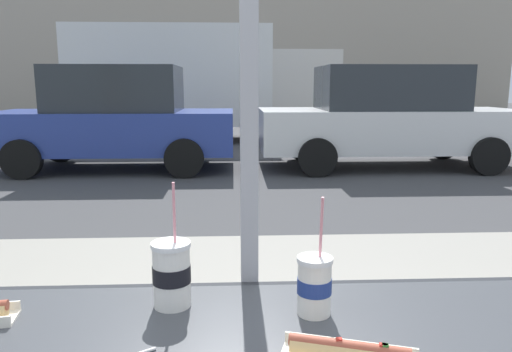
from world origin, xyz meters
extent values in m
plane|color=#424244|center=(0.00, 8.00, 0.00)|extent=(60.00, 60.00, 0.00)
cube|color=#9E998E|center=(0.00, 1.60, 0.06)|extent=(16.00, 2.80, 0.12)
cube|color=#2A2C30|center=(0.00, 0.03, 0.92)|extent=(2.07, 0.02, 0.02)
cube|color=#9E9EA3|center=(0.00, 0.08, 1.62)|extent=(0.05, 0.08, 1.39)
cube|color=#A89E8E|center=(0.00, 23.66, 3.20)|extent=(28.00, 1.20, 6.40)
cylinder|color=white|center=(-0.20, -0.10, 1.01)|extent=(0.09, 0.09, 0.16)
cylinder|color=black|center=(-0.20, -0.10, 1.01)|extent=(0.10, 0.10, 0.04)
cylinder|color=black|center=(-0.20, -0.10, 1.08)|extent=(0.09, 0.09, 0.01)
cylinder|color=white|center=(-0.20, -0.10, 1.09)|extent=(0.10, 0.10, 0.01)
cylinder|color=pink|center=(-0.19, -0.11, 1.15)|extent=(0.01, 0.03, 0.20)
cylinder|color=white|center=(0.15, -0.16, 0.99)|extent=(0.08, 0.08, 0.14)
cylinder|color=navy|center=(0.15, -0.16, 1.00)|extent=(0.09, 0.09, 0.04)
cylinder|color=black|center=(0.15, -0.16, 1.06)|extent=(0.07, 0.07, 0.01)
cylinder|color=white|center=(0.15, -0.16, 1.07)|extent=(0.09, 0.09, 0.01)
cylinder|color=pink|center=(0.16, -0.17, 1.13)|extent=(0.01, 0.05, 0.20)
cube|color=silver|center=(0.20, -0.34, 0.94)|extent=(0.27, 0.09, 0.03)
cylinder|color=tan|center=(0.19, -0.39, 0.95)|extent=(0.24, 0.11, 0.04)
cylinder|color=#9E4733|center=(0.19, -0.39, 0.96)|extent=(0.24, 0.10, 0.03)
cube|color=red|center=(0.25, -0.41, 0.98)|extent=(0.01, 0.01, 0.01)
cube|color=#337A2D|center=(0.25, -0.41, 0.98)|extent=(0.01, 0.01, 0.01)
cube|color=#337A2D|center=(0.25, -0.41, 0.98)|extent=(0.02, 0.01, 0.01)
cube|color=red|center=(0.17, -0.38, 0.98)|extent=(0.01, 0.01, 0.01)
cube|color=#283D93|center=(-2.13, 7.39, 0.68)|extent=(4.16, 1.78, 0.71)
cube|color=#282D33|center=(-2.07, 7.39, 1.42)|extent=(2.16, 1.57, 0.78)
cylinder|color=black|center=(-0.84, 8.28, 0.32)|extent=(0.64, 0.18, 0.64)
cylinder|color=black|center=(-0.84, 6.50, 0.32)|extent=(0.64, 0.18, 0.64)
cylinder|color=black|center=(-3.42, 8.28, 0.32)|extent=(0.64, 0.18, 0.64)
cylinder|color=black|center=(-3.42, 6.50, 0.32)|extent=(0.64, 0.18, 0.64)
cube|color=silver|center=(2.76, 7.39, 0.69)|extent=(4.64, 1.81, 0.73)
cube|color=#282D33|center=(2.72, 7.39, 1.43)|extent=(2.41, 1.59, 0.76)
cylinder|color=black|center=(4.20, 8.30, 0.32)|extent=(0.64, 0.18, 0.64)
cylinder|color=black|center=(4.20, 6.48, 0.32)|extent=(0.64, 0.18, 0.64)
cylinder|color=black|center=(1.32, 8.30, 0.32)|extent=(0.64, 0.18, 0.64)
cylinder|color=black|center=(1.32, 6.48, 0.32)|extent=(0.64, 0.18, 0.64)
cube|color=silver|center=(-1.64, 11.91, 1.70)|extent=(5.14, 2.20, 2.50)
cube|color=beige|center=(1.73, 11.91, 1.40)|extent=(1.90, 2.10, 1.90)
cylinder|color=black|center=(1.73, 12.96, 0.45)|extent=(0.90, 0.24, 0.90)
cylinder|color=black|center=(1.73, 10.86, 0.45)|extent=(0.90, 0.24, 0.90)
cylinder|color=black|center=(-2.59, 13.01, 0.45)|extent=(0.90, 0.24, 0.90)
cylinder|color=black|center=(-2.59, 10.81, 0.45)|extent=(0.90, 0.24, 0.90)
camera|label=1|loc=(-0.04, -1.28, 1.49)|focal=33.96mm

